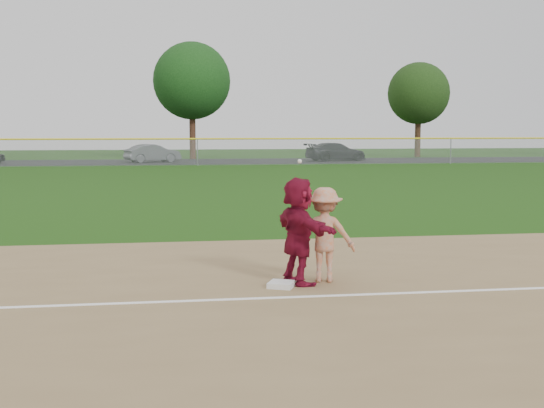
{
  "coord_description": "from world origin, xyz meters",
  "views": [
    {
      "loc": [
        -1.91,
        -11.49,
        2.75
      ],
      "look_at": [
        0.0,
        1.5,
        1.3
      ],
      "focal_mm": 45.0,
      "sensor_mm": 36.0,
      "label": 1
    }
  ],
  "objects": [
    {
      "name": "tree_2",
      "position": [
        0.0,
        51.5,
        7.06
      ],
      "size": [
        7.0,
        7.0,
        10.58
      ],
      "color": "#3C2216",
      "rests_on": "ground"
    },
    {
      "name": "parking_asphalt",
      "position": [
        0.0,
        46.0,
        0.01
      ],
      "size": [
        120.0,
        10.0,
        0.01
      ],
      "primitive_type": "cube",
      "color": "black",
      "rests_on": "ground"
    },
    {
      "name": "tree_3",
      "position": [
        22.0,
        52.8,
        6.16
      ],
      "size": [
        6.0,
        6.0,
        9.19
      ],
      "color": "#362213",
      "rests_on": "ground"
    },
    {
      "name": "car_mid",
      "position": [
        -3.48,
        45.4,
        0.75
      ],
      "size": [
        4.74,
        3.31,
        1.48
      ],
      "primitive_type": "imported",
      "rotation": [
        0.0,
        0.0,
        2.0
      ],
      "color": "#53555A",
      "rests_on": "parking_asphalt"
    },
    {
      "name": "foul_line",
      "position": [
        0.0,
        -0.8,
        0.03
      ],
      "size": [
        60.0,
        0.1,
        0.01
      ],
      "primitive_type": "cube",
      "color": "white",
      "rests_on": "infield_dirt"
    },
    {
      "name": "outfield_fence",
      "position": [
        0.0,
        40.0,
        1.96
      ],
      "size": [
        110.0,
        0.12,
        110.0
      ],
      "color": "#999EA0",
      "rests_on": "ground"
    },
    {
      "name": "first_base_play",
      "position": [
        0.77,
        0.29,
        0.87
      ],
      "size": [
        1.21,
        0.86,
        2.2
      ],
      "color": "#A6A6A9",
      "rests_on": "infield_dirt"
    },
    {
      "name": "car_right",
      "position": [
        12.05,
        45.68,
        0.78
      ],
      "size": [
        5.7,
        3.38,
        1.55
      ],
      "primitive_type": "imported",
      "rotation": [
        0.0,
        0.0,
        1.81
      ],
      "color": "black",
      "rests_on": "parking_asphalt"
    },
    {
      "name": "ground",
      "position": [
        0.0,
        0.0,
        0.0
      ],
      "size": [
        160.0,
        160.0,
        0.0
      ],
      "primitive_type": "plane",
      "color": "#1A420C",
      "rests_on": "ground"
    },
    {
      "name": "first_base",
      "position": [
        -0.06,
        -0.06,
        0.07
      ],
      "size": [
        0.55,
        0.55,
        0.09
      ],
      "primitive_type": "cube",
      "rotation": [
        0.0,
        0.0,
        -0.42
      ],
      "color": "silver",
      "rests_on": "infield_dirt"
    },
    {
      "name": "base_runner",
      "position": [
        0.28,
        0.18,
        0.97
      ],
      "size": [
        1.1,
        1.84,
        1.89
      ],
      "primitive_type": "imported",
      "rotation": [
        0.0,
        0.0,
        1.9
      ],
      "color": "maroon",
      "rests_on": "infield_dirt"
    }
  ]
}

